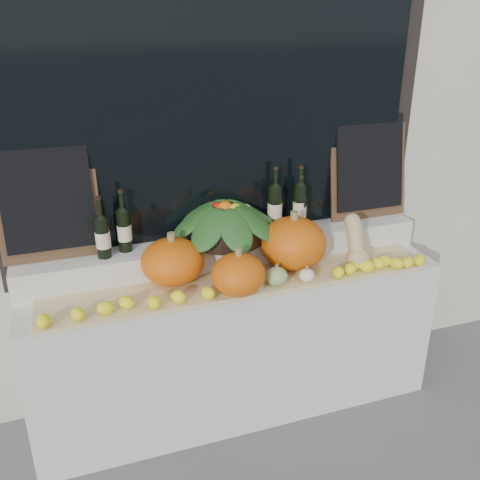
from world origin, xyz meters
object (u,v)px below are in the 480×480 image
at_px(pumpkin_left, 173,261).
at_px(butternut_squash, 356,244).
at_px(wine_bottle_tall, 275,208).
at_px(pumpkin_right, 293,243).
at_px(produce_bowl, 225,221).

relative_size(pumpkin_left, butternut_squash, 1.17).
bearing_deg(pumpkin_left, wine_bottle_tall, 16.46).
bearing_deg(butternut_squash, pumpkin_left, 172.74).
bearing_deg(pumpkin_right, wine_bottle_tall, 94.52).
xyz_separation_m(butternut_squash, produce_bowl, (-0.67, 0.28, 0.12)).
height_order(pumpkin_left, pumpkin_right, pumpkin_right).
bearing_deg(wine_bottle_tall, butternut_squash, -41.84).
height_order(pumpkin_left, produce_bowl, produce_bowl).
distance_m(pumpkin_left, wine_bottle_tall, 0.69).
relative_size(pumpkin_left, produce_bowl, 0.51).
xyz_separation_m(pumpkin_left, pumpkin_right, (0.67, -0.04, 0.02)).
bearing_deg(pumpkin_left, pumpkin_right, -3.16).
xyz_separation_m(pumpkin_left, wine_bottle_tall, (0.65, 0.19, 0.15)).
height_order(pumpkin_left, wine_bottle_tall, wine_bottle_tall).
bearing_deg(produce_bowl, wine_bottle_tall, 7.44).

